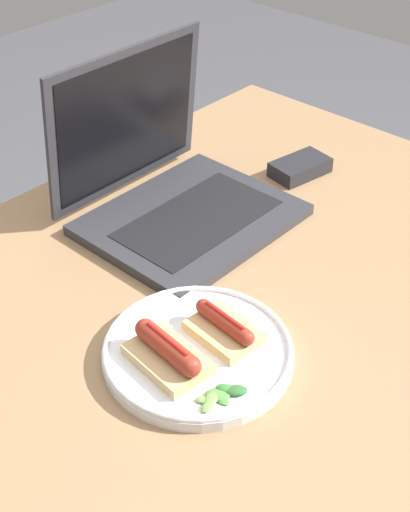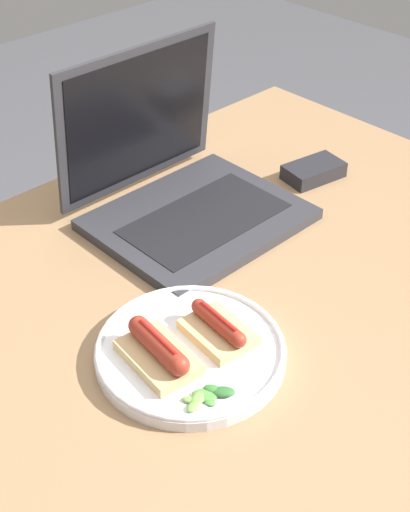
% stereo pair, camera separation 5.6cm
% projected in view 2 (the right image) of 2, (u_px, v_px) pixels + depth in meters
% --- Properties ---
extents(desk, '(1.20, 0.83, 0.78)m').
position_uv_depth(desk, '(210.00, 329.00, 1.06)').
color(desk, '#93704C').
rests_on(desk, ground_plane).
extents(laptop, '(0.32, 0.29, 0.26)m').
position_uv_depth(laptop, '(181.00, 190.00, 1.15)').
color(laptop, '#2D2D33').
rests_on(laptop, desk).
extents(plate, '(0.24, 0.24, 0.02)m').
position_uv_depth(plate, '(190.00, 351.00, 0.91)').
color(plate, silver).
rests_on(plate, desk).
extents(sausage_toast_left, '(0.07, 0.10, 0.04)m').
position_uv_depth(sausage_toast_left, '(218.00, 329.00, 0.91)').
color(sausage_toast_left, tan).
rests_on(sausage_toast_left, plate).
extents(sausage_toast_middle, '(0.08, 0.11, 0.04)m').
position_uv_depth(sausage_toast_middle, '(158.00, 351.00, 0.87)').
color(sausage_toast_middle, tan).
rests_on(sausage_toast_middle, plate).
extents(salad_pile, '(0.07, 0.05, 0.01)m').
position_uv_depth(salad_pile, '(207.00, 396.00, 0.84)').
color(salad_pile, '#387A33').
rests_on(salad_pile, plate).
extents(external_drive, '(0.11, 0.08, 0.03)m').
position_uv_depth(external_drive, '(314.00, 171.00, 1.26)').
color(external_drive, '#232328').
rests_on(external_drive, desk).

